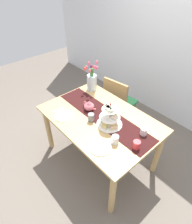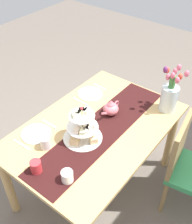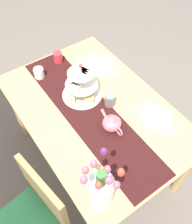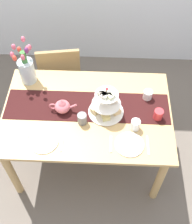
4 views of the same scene
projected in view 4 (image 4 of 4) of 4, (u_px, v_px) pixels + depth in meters
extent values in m
plane|color=#6B6056|center=(89.00, 155.00, 3.09)|extent=(8.00, 8.00, 0.00)
cube|color=tan|center=(87.00, 112.00, 2.49)|extent=(1.44, 0.96, 0.03)
cylinder|color=tan|center=(12.00, 173.00, 2.56)|extent=(0.07, 0.07, 0.74)
cylinder|color=tan|center=(160.00, 179.00, 2.53)|extent=(0.07, 0.07, 0.74)
cylinder|color=tan|center=(29.00, 101.00, 3.06)|extent=(0.07, 0.07, 0.74)
cylinder|color=tan|center=(152.00, 106.00, 3.03)|extent=(0.07, 0.07, 0.74)
cylinder|color=olive|center=(77.00, 75.00, 3.53)|extent=(0.04, 0.04, 0.41)
cylinder|color=olive|center=(47.00, 77.00, 3.51)|extent=(0.04, 0.04, 0.41)
cylinder|color=olive|center=(79.00, 97.00, 3.31)|extent=(0.04, 0.04, 0.41)
cylinder|color=olive|center=(48.00, 100.00, 3.29)|extent=(0.04, 0.04, 0.41)
cube|color=#389356|center=(61.00, 73.00, 3.23)|extent=(0.48, 0.48, 0.05)
cube|color=olive|center=(59.00, 69.00, 2.91)|extent=(0.42, 0.10, 0.45)
cube|color=black|center=(87.00, 106.00, 2.51)|extent=(1.41, 0.33, 0.00)
cylinder|color=beige|center=(106.00, 101.00, 2.36)|extent=(0.01, 0.01, 0.28)
cylinder|color=white|center=(106.00, 112.00, 2.47)|extent=(0.30, 0.30, 0.01)
cylinder|color=white|center=(106.00, 103.00, 2.38)|extent=(0.24, 0.24, 0.01)
cylinder|color=white|center=(107.00, 95.00, 2.29)|extent=(0.19, 0.19, 0.01)
cube|color=#EFCB8E|center=(116.00, 111.00, 2.44)|extent=(0.08, 0.09, 0.05)
cube|color=#DEC089|center=(105.00, 101.00, 2.50)|extent=(0.08, 0.08, 0.05)
cube|color=#E4C380|center=(96.00, 110.00, 2.44)|extent=(0.09, 0.09, 0.05)
cube|color=#D7C77B|center=(106.00, 117.00, 2.40)|extent=(0.08, 0.07, 0.05)
cube|color=beige|center=(114.00, 102.00, 2.37)|extent=(0.06, 0.05, 0.03)
cube|color=beige|center=(113.00, 98.00, 2.39)|extent=(0.07, 0.06, 0.03)
cube|color=silver|center=(110.00, 96.00, 2.40)|extent=(0.06, 0.07, 0.03)
cube|color=beige|center=(107.00, 97.00, 2.40)|extent=(0.05, 0.06, 0.03)
cube|color=beige|center=(103.00, 97.00, 2.40)|extent=(0.06, 0.07, 0.03)
cube|color=silver|center=(101.00, 92.00, 2.28)|extent=(0.06, 0.04, 0.03)
cube|color=beige|center=(102.00, 94.00, 2.27)|extent=(0.06, 0.05, 0.03)
cube|color=beige|center=(104.00, 95.00, 2.26)|extent=(0.07, 0.06, 0.03)
cube|color=#EBE9C5|center=(105.00, 96.00, 2.26)|extent=(0.06, 0.07, 0.03)
cube|color=beige|center=(110.00, 97.00, 2.26)|extent=(0.06, 0.07, 0.03)
cube|color=beige|center=(111.00, 95.00, 2.27)|extent=(0.07, 0.06, 0.03)
sphere|color=red|center=(107.00, 89.00, 2.24)|extent=(0.02, 0.02, 0.02)
ellipsoid|color=#D66B75|center=(62.00, 107.00, 2.44)|extent=(0.13, 0.13, 0.10)
cone|color=#D66B75|center=(62.00, 102.00, 2.39)|extent=(0.06, 0.06, 0.04)
cylinder|color=#D66B75|center=(73.00, 106.00, 2.43)|extent=(0.07, 0.02, 0.06)
torus|color=#D66B75|center=(53.00, 106.00, 2.44)|extent=(0.07, 0.01, 0.07)
cylinder|color=silver|center=(27.00, 71.00, 2.61)|extent=(0.14, 0.14, 0.23)
cylinder|color=#3D7538|center=(24.00, 58.00, 2.48)|extent=(0.05, 0.05, 0.12)
ellipsoid|color=#E5607A|center=(28.00, 48.00, 2.41)|extent=(0.04, 0.04, 0.06)
ellipsoid|color=#E5607A|center=(29.00, 47.00, 2.46)|extent=(0.04, 0.04, 0.06)
ellipsoid|color=#E5607A|center=(23.00, 39.00, 2.44)|extent=(0.04, 0.04, 0.06)
ellipsoid|color=#EF4C38|center=(19.00, 50.00, 2.47)|extent=(0.04, 0.04, 0.06)
ellipsoid|color=#E5607A|center=(14.00, 47.00, 2.40)|extent=(0.04, 0.04, 0.06)
ellipsoid|color=#E5607A|center=(12.00, 55.00, 2.43)|extent=(0.04, 0.04, 0.06)
ellipsoid|color=#EF4C38|center=(15.00, 58.00, 2.39)|extent=(0.04, 0.04, 0.06)
ellipsoid|color=#E5607A|center=(23.00, 57.00, 2.42)|extent=(0.04, 0.04, 0.06)
ellipsoid|color=#6B2860|center=(26.00, 51.00, 2.35)|extent=(0.04, 0.04, 0.06)
cylinder|color=white|center=(148.00, 95.00, 2.53)|extent=(0.08, 0.08, 0.08)
cylinder|color=white|center=(44.00, 141.00, 2.29)|extent=(0.23, 0.23, 0.01)
cube|color=silver|center=(26.00, 141.00, 2.30)|extent=(0.03, 0.15, 0.01)
cube|color=silver|center=(62.00, 142.00, 2.29)|extent=(0.02, 0.17, 0.01)
cylinder|color=white|center=(129.00, 144.00, 2.27)|extent=(0.23, 0.23, 0.01)
cube|color=silver|center=(111.00, 144.00, 2.28)|extent=(0.02, 0.15, 0.01)
cube|color=silver|center=(148.00, 145.00, 2.27)|extent=(0.02, 0.17, 0.01)
cylinder|color=slate|center=(82.00, 119.00, 2.37)|extent=(0.08, 0.08, 0.09)
cylinder|color=white|center=(135.00, 125.00, 2.34)|extent=(0.08, 0.08, 0.09)
cylinder|color=red|center=(158.00, 115.00, 2.40)|extent=(0.08, 0.08, 0.09)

